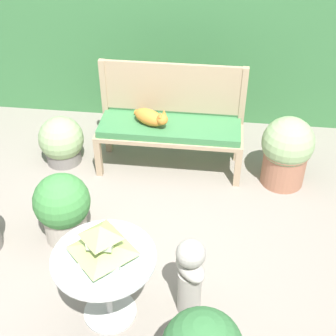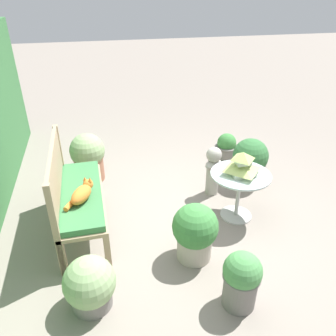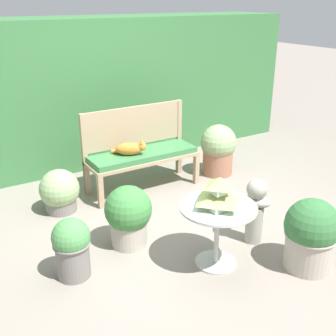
{
  "view_description": "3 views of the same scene",
  "coord_description": "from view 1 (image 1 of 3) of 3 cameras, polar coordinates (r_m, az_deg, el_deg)",
  "views": [
    {
      "loc": [
        0.58,
        -2.61,
        2.82
      ],
      "look_at": [
        0.19,
        0.5,
        0.44
      ],
      "focal_mm": 50.0,
      "sensor_mm": 36.0,
      "label": 1
    },
    {
      "loc": [
        -2.95,
        0.89,
        2.41
      ],
      "look_at": [
        0.21,
        0.11,
        0.6
      ],
      "focal_mm": 35.0,
      "sensor_mm": 36.0,
      "label": 2
    },
    {
      "loc": [
        -2.12,
        -3.17,
        2.25
      ],
      "look_at": [
        -0.06,
        0.19,
        0.63
      ],
      "focal_mm": 45.0,
      "sensor_mm": 36.0,
      "label": 3
    }
  ],
  "objects": [
    {
      "name": "bench_backrest",
      "position": [
        4.47,
        0.56,
        9.12
      ],
      "size": [
        1.38,
        0.06,
        1.01
      ],
      "color": "tan",
      "rests_on": "ground"
    },
    {
      "name": "potted_plant_table_far",
      "position": [
        4.74,
        -12.83,
        3.15
      ],
      "size": [
        0.44,
        0.44,
        0.49
      ],
      "color": "slate",
      "rests_on": "ground"
    },
    {
      "name": "garden_bench",
      "position": [
        4.44,
        0.21,
        4.52
      ],
      "size": [
        1.38,
        0.47,
        0.49
      ],
      "color": "tan",
      "rests_on": "ground"
    },
    {
      "name": "foliage_hedge_back",
      "position": [
        5.53,
        0.69,
        18.02
      ],
      "size": [
        6.4,
        1.1,
        1.99
      ],
      "primitive_type": "cube",
      "color": "#38703D",
      "rests_on": "ground"
    },
    {
      "name": "pagoda_birdhouse",
      "position": [
        2.96,
        -8.05,
        -9.16
      ],
      "size": [
        0.35,
        0.35,
        0.27
      ],
      "color": "#B2BCA8",
      "rests_on": "patio_table"
    },
    {
      "name": "patio_table",
      "position": [
        3.13,
        -7.67,
        -12.16
      ],
      "size": [
        0.68,
        0.68,
        0.58
      ],
      "color": "#B7B7B2",
      "rests_on": "ground"
    },
    {
      "name": "potted_plant_bench_right",
      "position": [
        4.42,
        14.25,
        2.04
      ],
      "size": [
        0.48,
        0.48,
        0.69
      ],
      "color": "#9E664C",
      "rests_on": "ground"
    },
    {
      "name": "cat",
      "position": [
        4.36,
        -2.14,
        6.2
      ],
      "size": [
        0.36,
        0.32,
        0.19
      ],
      "rotation": [
        0.0,
        0.0,
        -0.5
      ],
      "color": "orange",
      "rests_on": "garden_bench"
    },
    {
      "name": "garden_bust",
      "position": [
        3.21,
        2.7,
        -12.79
      ],
      "size": [
        0.29,
        0.32,
        0.66
      ],
      "rotation": [
        0.0,
        0.0,
        -0.96
      ],
      "color": "#A39E93",
      "rests_on": "ground"
    },
    {
      "name": "potted_plant_table_near",
      "position": [
        3.83,
        -12.71,
        -4.71
      ],
      "size": [
        0.45,
        0.45,
        0.61
      ],
      "color": "#ADA393",
      "rests_on": "ground"
    },
    {
      "name": "ground",
      "position": [
        3.89,
        -3.78,
        -9.36
      ],
      "size": [
        30.0,
        30.0,
        0.0
      ],
      "primitive_type": "plane",
      "color": "gray"
    }
  ]
}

